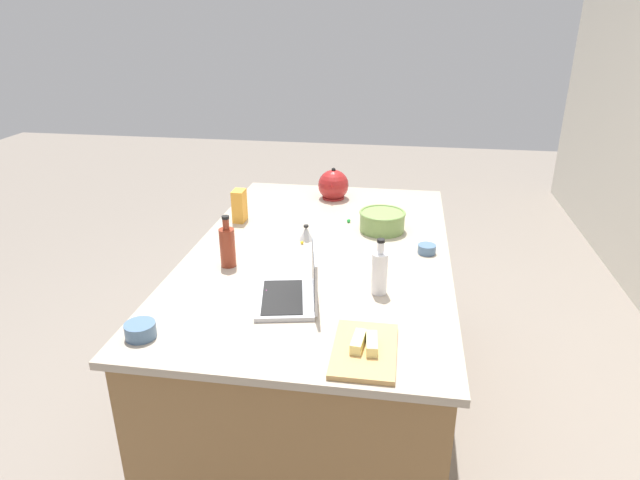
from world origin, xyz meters
The scene contains 17 objects.
ground_plane centered at (0.00, 0.00, 0.00)m, with size 12.00×12.00×0.00m, color slate.
island_counter centered at (0.00, 0.00, 0.45)m, with size 1.97×1.19×0.90m.
laptop centered at (0.49, -0.02, 0.95)m, with size 0.35×0.29×0.22m.
mixing_bowl_large centered at (-0.29, 0.27, 0.95)m, with size 0.23×0.23×0.10m.
bottle_soy centered at (0.23, -0.37, 0.99)m, with size 0.07×0.07×0.23m.
bottle_vinegar centered at (0.38, 0.29, 0.99)m, with size 0.06×0.06×0.23m.
kettle centered at (-0.75, -0.04, 0.98)m, with size 0.21×0.18×0.20m.
cutting_board centered at (0.80, 0.27, 0.91)m, with size 0.33×0.21×0.02m, color tan.
butter_stick_left centered at (0.79, 0.25, 0.94)m, with size 0.11×0.04×0.04m, color #F4E58C.
butter_stick_right centered at (0.79, 0.29, 0.94)m, with size 0.11×0.04×0.04m, color #F4E58C.
ramekin_small centered at (0.82, -0.49, 0.93)m, with size 0.11×0.11×0.05m, color slate.
ramekin_medium centered at (-0.04, 0.49, 0.92)m, with size 0.08×0.08×0.04m, color slate.
kitchen_timer centered at (-0.11, -0.08, 0.94)m, with size 0.07×0.07×0.08m.
candy_bag centered at (-0.31, -0.48, 0.99)m, with size 0.09×0.06×0.17m, color gold.
candy_2 centered at (0.46, -0.14, 0.91)m, with size 0.02×0.02×0.02m, color #CC3399.
candy_3 centered at (-0.05, -0.10, 0.91)m, with size 0.02×0.02×0.02m, color yellow.
candy_4 centered at (-0.37, 0.09, 0.91)m, with size 0.02×0.02×0.02m, color green.
Camera 1 is at (2.31, 0.36, 1.95)m, focal length 30.83 mm.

